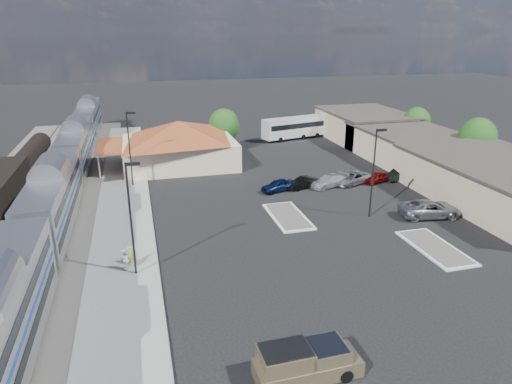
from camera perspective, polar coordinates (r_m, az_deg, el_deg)
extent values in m
plane|color=black|center=(43.35, -0.18, -4.66)|extent=(280.00, 280.00, 0.00)
cube|color=#4C4944|center=(50.72, -26.35, -3.04)|extent=(16.00, 100.00, 0.12)
cube|color=gray|center=(47.69, -16.18, -3.04)|extent=(5.50, 92.00, 0.18)
cube|color=black|center=(29.27, -29.10, -19.96)|extent=(2.20, 16.00, 0.60)
cube|color=silver|center=(46.24, -23.96, -0.77)|extent=(3.00, 20.00, 5.00)
cube|color=black|center=(47.19, -23.50, -3.91)|extent=(2.20, 16.00, 0.60)
cube|color=silver|center=(66.26, -21.49, 5.33)|extent=(3.00, 20.00, 5.00)
cube|color=black|center=(66.92, -21.20, 3.05)|extent=(2.20, 16.00, 0.60)
cube|color=silver|center=(86.74, -20.16, 8.57)|extent=(3.00, 20.00, 5.00)
cube|color=black|center=(87.25, -19.96, 6.80)|extent=(2.20, 16.00, 0.60)
cube|color=black|center=(54.01, -29.13, 0.23)|extent=(2.80, 14.00, 3.60)
cube|color=black|center=(54.59, -28.81, -1.65)|extent=(2.20, 12.00, 0.60)
cylinder|color=black|center=(69.07, -26.20, 4.39)|extent=(2.80, 14.00, 2.80)
cube|color=black|center=(69.50, -25.98, 2.96)|extent=(2.20, 12.00, 0.60)
cube|color=beige|center=(64.51, -9.54, 4.92)|extent=(15.00, 12.00, 3.60)
pyramid|color=brown|center=(63.81, -9.69, 7.61)|extent=(15.30, 12.24, 2.60)
cube|color=brown|center=(64.01, -17.77, 5.53)|extent=(3.20, 9.60, 0.25)
cube|color=#C6B28C|center=(56.17, 28.65, 0.88)|extent=(14.00, 22.00, 4.20)
cube|color=#3F3833|center=(55.59, 29.02, 3.07)|extent=(14.40, 22.40, 0.30)
cube|color=#C6B28C|center=(69.71, 18.75, 5.41)|extent=(12.00, 18.00, 4.00)
cube|color=#3F3833|center=(69.26, 18.94, 7.13)|extent=(12.40, 18.40, 0.30)
cube|color=#C6B28C|center=(81.38, 13.42, 8.00)|extent=(12.00, 16.00, 4.50)
cube|color=#3F3833|center=(80.96, 13.55, 9.66)|extent=(12.40, 16.40, 0.30)
cube|color=silver|center=(46.15, 4.01, -3.06)|extent=(3.30, 7.50, 0.15)
cube|color=#4C4944|center=(46.12, 4.01, -2.96)|extent=(2.70, 6.90, 0.10)
cube|color=silver|center=(42.49, 21.47, -6.53)|extent=(3.30, 7.50, 0.15)
cube|color=#4C4944|center=(42.46, 21.49, -6.43)|extent=(2.70, 6.90, 0.10)
cylinder|color=black|center=(34.89, -15.36, -3.55)|extent=(0.16, 0.16, 9.00)
cube|color=black|center=(33.47, -15.16, 3.40)|extent=(1.00, 0.25, 0.22)
cylinder|color=black|center=(55.86, -15.50, 5.07)|extent=(0.16, 0.16, 9.00)
cube|color=black|center=(54.99, -15.39, 9.51)|extent=(1.00, 0.25, 0.22)
cylinder|color=black|center=(46.09, 14.41, 2.17)|extent=(0.16, 0.16, 9.00)
cube|color=black|center=(45.28, 15.43, 7.47)|extent=(1.00, 0.25, 0.22)
cylinder|color=#382314|center=(68.78, 25.59, 3.84)|extent=(0.30, 0.30, 2.86)
ellipsoid|color=#144918|center=(68.18, 25.93, 6.10)|extent=(4.94, 4.94, 5.46)
cylinder|color=#382314|center=(79.62, 19.22, 6.48)|extent=(0.30, 0.30, 2.55)
ellipsoid|color=#144918|center=(79.14, 19.42, 8.23)|extent=(4.41, 4.41, 4.87)
cylinder|color=#382314|center=(71.40, -3.99, 6.19)|extent=(0.30, 0.30, 2.73)
ellipsoid|color=#144918|center=(70.83, -4.04, 8.29)|extent=(4.71, 4.71, 5.21)
cube|color=#95825B|center=(26.53, 6.43, -20.97)|extent=(5.82, 2.24, 0.94)
cube|color=#95825B|center=(26.06, 6.49, -19.74)|extent=(2.24, 2.05, 1.00)
cube|color=#95825B|center=(25.99, 6.50, -19.56)|extent=(2.82, 2.06, 1.15)
cylinder|color=black|center=(26.66, 11.19, -21.60)|extent=(0.76, 0.31, 0.76)
cylinder|color=black|center=(27.93, 9.34, -19.25)|extent=(0.76, 0.31, 0.76)
cylinder|color=black|center=(26.82, 1.68, -20.87)|extent=(0.76, 0.31, 0.76)
imported|color=#A7A9AF|center=(49.08, 20.93, -1.98)|extent=(6.51, 3.74, 1.71)
cube|color=white|center=(79.69, 4.79, 8.10)|extent=(11.90, 5.26, 3.30)
cube|color=black|center=(79.61, 4.80, 8.38)|extent=(11.01, 5.08, 0.87)
cylinder|color=black|center=(81.41, 7.61, 7.05)|extent=(0.92, 0.49, 0.87)
cylinder|color=black|center=(83.20, 6.68, 7.36)|extent=(0.92, 0.49, 0.87)
cylinder|color=black|center=(77.25, 3.05, 6.53)|extent=(0.92, 0.49, 0.87)
cylinder|color=black|center=(79.13, 2.18, 6.85)|extent=(0.92, 0.49, 0.87)
imported|color=gold|center=(37.81, -15.41, -7.61)|extent=(0.42, 0.60, 1.57)
imported|color=white|center=(37.02, -16.18, -8.18)|extent=(0.71, 0.87, 1.70)
imported|color=#0D1A41|center=(53.27, 2.78, 0.83)|extent=(4.48, 2.84, 1.42)
imported|color=black|center=(54.56, 5.89, 1.16)|extent=(4.34, 2.59, 1.35)
imported|color=silver|center=(55.46, 9.10, 1.38)|extent=(5.38, 3.45, 1.45)
imported|color=gray|center=(57.05, 11.93, 1.71)|extent=(5.77, 4.08, 1.46)
imported|color=maroon|center=(58.29, 14.88, 1.80)|extent=(4.28, 2.83, 1.35)
imported|color=black|center=(60.14, 17.40, 2.12)|extent=(4.49, 2.78, 1.40)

